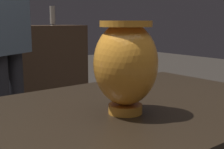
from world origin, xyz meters
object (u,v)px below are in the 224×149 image
at_px(shelf_vase_right, 8,18).
at_px(shelf_vase_far_right, 53,16).
at_px(vase_centerpiece, 126,63).
at_px(visitor_center_back, 5,30).

bearing_deg(shelf_vase_right, shelf_vase_far_right, 15.03).
height_order(vase_centerpiece, visitor_center_back, visitor_center_back).
distance_m(shelf_vase_right, shelf_vase_far_right, 0.54).
height_order(shelf_vase_right, shelf_vase_far_right, shelf_vase_far_right).
distance_m(shelf_vase_far_right, visitor_center_back, 1.17).
xyz_separation_m(shelf_vase_far_right, visitor_center_back, (-0.80, -0.86, -0.11)).
bearing_deg(shelf_vase_right, vase_centerpiece, -102.28).
relative_size(shelf_vase_far_right, visitor_center_back, 0.12).
bearing_deg(shelf_vase_far_right, visitor_center_back, -132.88).
xyz_separation_m(shelf_vase_right, shelf_vase_far_right, (0.52, 0.14, 0.03)).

